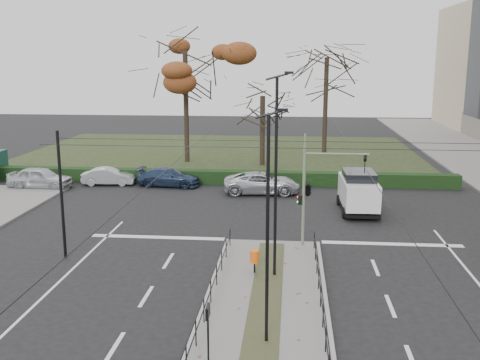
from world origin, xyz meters
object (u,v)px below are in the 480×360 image
at_px(litter_bin, 255,257).
at_px(info_panel, 208,318).
at_px(bare_tree_center, 327,64).
at_px(parked_car_fourth, 262,183).
at_px(bare_tree_near, 263,101).
at_px(parked_car_first, 40,178).
at_px(parked_car_second, 109,176).
at_px(streetlamp_median_far, 276,175).
at_px(rust_tree, 185,51).
at_px(traffic_light, 310,188).
at_px(streetlamp_median_near, 268,228).
at_px(parked_car_third, 169,177).
at_px(white_van, 358,191).

relative_size(litter_bin, info_panel, 0.53).
bearing_deg(bare_tree_center, litter_bin, -98.22).
distance_m(parked_car_fourth, bare_tree_near, 11.41).
distance_m(parked_car_first, parked_car_second, 4.80).
height_order(streetlamp_median_far, parked_car_fourth, streetlamp_median_far).
relative_size(info_panel, parked_car_first, 0.41).
distance_m(streetlamp_median_far, rust_tree, 28.62).
height_order(streetlamp_median_far, parked_car_second, streetlamp_median_far).
relative_size(streetlamp_median_far, bare_tree_near, 1.07).
bearing_deg(info_panel, rust_tree, 101.62).
bearing_deg(parked_car_fourth, streetlamp_median_far, -178.64).
xyz_separation_m(streetlamp_median_far, parked_car_fourth, (-1.38, 15.41, -3.73)).
xyz_separation_m(traffic_light, parked_car_first, (-18.89, 11.32, -2.24)).
height_order(streetlamp_median_near, parked_car_fourth, streetlamp_median_near).
bearing_deg(parked_car_third, parked_car_first, 105.22).
distance_m(parked_car_second, bare_tree_near, 14.78).
distance_m(info_panel, streetlamp_median_far, 8.03).
bearing_deg(parked_car_fourth, bare_tree_near, -0.63).
xyz_separation_m(white_van, rust_tree, (-13.45, 15.53, 8.55)).
bearing_deg(rust_tree, parked_car_fourth, -56.82).
distance_m(streetlamp_median_far, parked_car_first, 23.53).
bearing_deg(parked_car_first, traffic_light, -119.35).
distance_m(streetlamp_median_far, parked_car_third, 19.35).
bearing_deg(info_panel, streetlamp_median_near, 41.96).
bearing_deg(streetlamp_median_far, info_panel, -103.67).
bearing_deg(parked_car_second, streetlamp_median_near, -156.64).
xyz_separation_m(traffic_light, bare_tree_center, (2.27, 28.39, 5.63)).
xyz_separation_m(traffic_light, bare_tree_near, (-3.46, 21.58, 2.60)).
bearing_deg(parked_car_second, litter_bin, -150.52).
xyz_separation_m(parked_car_first, parked_car_fourth, (15.99, -0.03, -0.05)).
xyz_separation_m(traffic_light, rust_tree, (-10.28, 22.58, 6.83)).
height_order(traffic_light, litter_bin, traffic_light).
height_order(litter_bin, parked_car_fourth, parked_car_fourth).
relative_size(parked_car_third, bare_tree_near, 0.58).
height_order(traffic_light, streetlamp_median_far, streetlamp_median_far).
bearing_deg(parked_car_third, streetlamp_median_near, -155.07).
xyz_separation_m(parked_car_first, white_van, (22.06, -4.27, 0.53)).
distance_m(streetlamp_median_near, bare_tree_near, 31.57).
bearing_deg(parked_car_second, parked_car_third, -96.12).
bearing_deg(info_panel, litter_bin, 83.22).
bearing_deg(parked_car_first, parked_car_second, -68.47).
xyz_separation_m(info_panel, parked_car_first, (-15.59, 22.73, -0.82)).
bearing_deg(parked_car_third, rust_tree, 7.71).
xyz_separation_m(traffic_light, streetlamp_median_near, (-1.60, -9.89, 0.95)).
bearing_deg(litter_bin, streetlamp_median_near, -82.31).
relative_size(info_panel, bare_tree_near, 0.23).
bearing_deg(bare_tree_center, streetlamp_median_far, -96.65).
height_order(parked_car_first, parked_car_second, parked_car_first).
bearing_deg(rust_tree, litter_bin, -73.45).
height_order(streetlamp_median_near, rust_tree, rust_tree).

